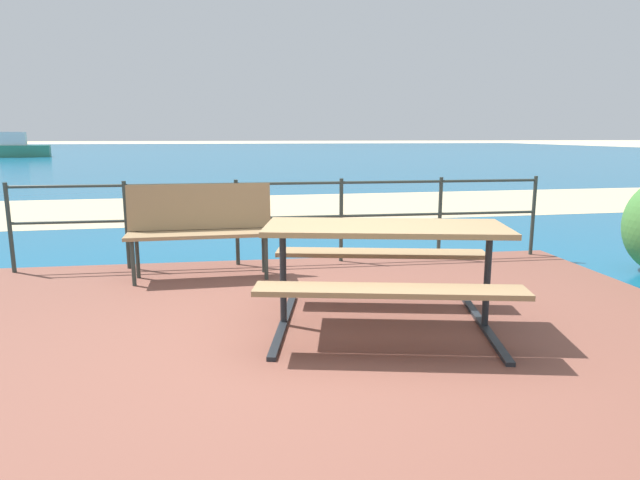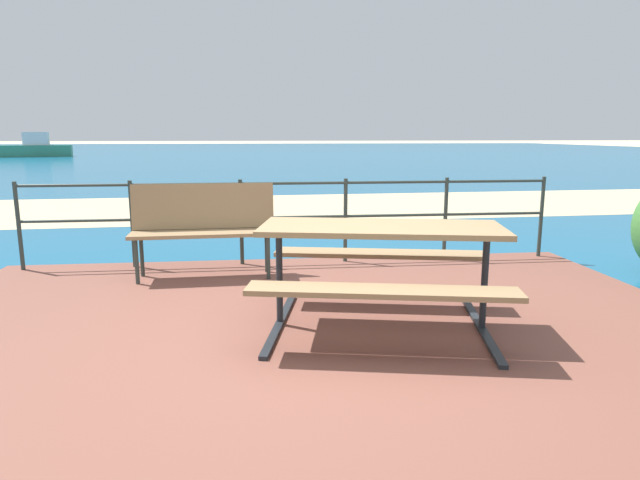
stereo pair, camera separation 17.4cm
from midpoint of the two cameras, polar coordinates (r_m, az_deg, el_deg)
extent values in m
plane|color=beige|center=(4.00, -1.04, -11.13)|extent=(240.00, 240.00, 0.00)
cube|color=brown|center=(3.99, -1.04, -10.73)|extent=(6.40, 5.20, 0.06)
cube|color=#145B84|center=(43.70, -8.03, 8.95)|extent=(90.00, 90.00, 0.01)
cube|color=tan|center=(11.47, -6.10, 3.44)|extent=(54.13, 6.53, 0.01)
cube|color=#8C704C|center=(4.04, 5.62, 1.28)|extent=(1.87, 1.04, 0.04)
cube|color=#8C704C|center=(3.56, 5.91, -5.30)|extent=(1.78, 0.61, 0.04)
cube|color=#8C704C|center=(4.65, 5.25, -1.39)|extent=(1.78, 0.61, 0.04)
cylinder|color=#1E2328|center=(4.16, -5.08, -3.85)|extent=(0.06, 0.06, 0.77)
cube|color=#1E2328|center=(4.26, -4.99, -8.64)|extent=(0.34, 1.37, 0.03)
cylinder|color=#1E2328|center=(4.22, 15.95, -4.00)|extent=(0.06, 0.06, 0.77)
cube|color=#1E2328|center=(4.33, 15.69, -8.73)|extent=(0.34, 1.37, 0.03)
cube|color=#8C704C|center=(5.61, -13.26, 0.62)|extent=(1.46, 0.45, 0.04)
cube|color=#8C704C|center=(5.75, -13.29, 3.41)|extent=(1.44, 0.13, 0.47)
cylinder|color=#2D3833|center=(5.58, -19.81, -2.23)|extent=(0.04, 0.04, 0.46)
cylinder|color=#2D3833|center=(5.87, -19.36, -1.57)|extent=(0.04, 0.04, 0.46)
cylinder|color=#2D3833|center=(5.52, -6.55, -1.79)|extent=(0.04, 0.04, 0.46)
cylinder|color=#2D3833|center=(5.81, -6.77, -1.14)|extent=(0.04, 0.04, 0.46)
cylinder|color=#2D3833|center=(6.62, -30.35, 1.08)|extent=(0.04, 0.04, 0.96)
cylinder|color=#2D3833|center=(6.28, -20.31, 1.45)|extent=(0.04, 0.04, 0.96)
cylinder|color=#2D3833|center=(6.14, -9.48, 1.80)|extent=(0.04, 0.04, 0.96)
cylinder|color=#2D3833|center=(6.24, 1.43, 2.08)|extent=(0.04, 0.04, 0.96)
cylinder|color=#2D3833|center=(6.54, 11.67, 2.28)|extent=(0.04, 0.04, 0.96)
cylinder|color=#2D3833|center=(7.04, 20.73, 2.39)|extent=(0.04, 0.04, 0.96)
cylinder|color=#2D3833|center=(6.11, -4.04, 5.93)|extent=(5.90, 0.03, 0.03)
cylinder|color=#2D3833|center=(6.16, -3.99, 2.39)|extent=(5.90, 0.03, 0.03)
cube|color=#338466|center=(41.33, -29.96, 8.03)|extent=(5.12, 1.99, 0.77)
cube|color=silver|center=(41.25, -29.55, 9.20)|extent=(1.65, 1.08, 0.86)
camera|label=1|loc=(0.09, -91.02, -0.20)|focal=30.61mm
camera|label=2|loc=(0.09, 88.98, 0.20)|focal=30.61mm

